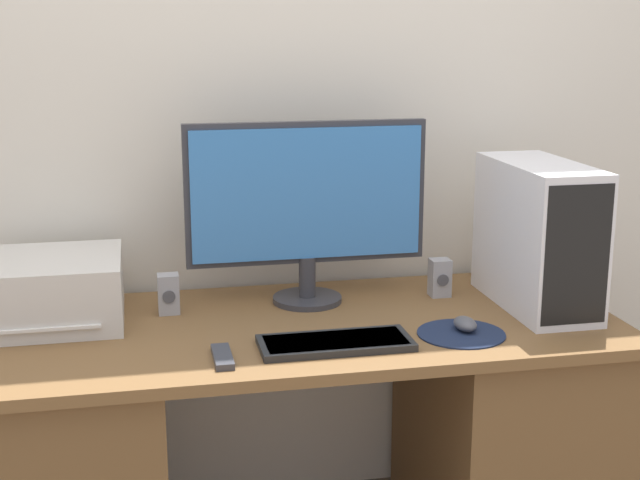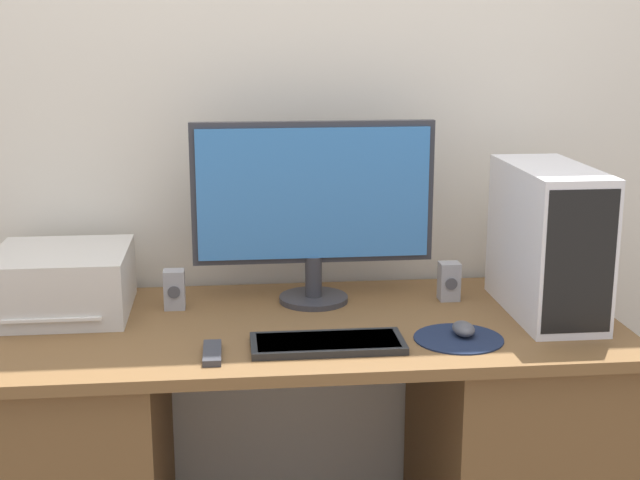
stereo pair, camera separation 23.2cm
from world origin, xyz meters
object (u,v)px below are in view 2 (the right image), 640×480
Objects in this scene: keyboard at (328,343)px; speaker_left at (174,289)px; printer at (62,282)px; speaker_right at (449,281)px; remote_control at (212,353)px; computer_tower at (548,241)px; mouse at (463,329)px; monitor at (313,201)px.

speaker_left is (-0.39, 0.35, 0.04)m from keyboard.
keyboard is 1.04× the size of printer.
printer is 3.29× the size of speaker_left.
remote_control is (-0.67, -0.38, -0.05)m from speaker_right.
speaker_right is at bearing 148.96° from computer_tower.
speaker_left is at bearing 179.90° from speaker_right.
keyboard is 0.77m from printer.
printer reaches higher than keyboard.
speaker_right is at bearing 0.33° from printer.
speaker_left and speaker_right have the same top height.
keyboard is 0.68m from computer_tower.
keyboard is 0.35m from mouse.
monitor reaches higher than printer.
printer is at bearing 137.71° from remote_control.
printer is at bearing -177.22° from monitor.
keyboard is 2.60× the size of remote_control.
mouse is 0.59× the size of remote_control.
computer_tower is 3.15× the size of remote_control.
speaker_left is at bearing 157.35° from mouse.
monitor is 0.46m from speaker_left.
keyboard is at bearing -138.45° from speaker_right.
speaker_right is 0.76× the size of remote_control.
computer_tower is 1.33m from printer.
computer_tower is at bearing -15.10° from monitor.
speaker_right reaches higher than remote_control.
monitor is at bearing 164.90° from computer_tower.
printer is (-1.31, 0.13, -0.12)m from computer_tower.
remote_control is at bearing -173.70° from mouse.
computer_tower is at bearing -31.04° from speaker_right.
monitor is 7.88× the size of mouse.
remote_control is at bearing -150.63° from speaker_right.
speaker_left is (0.30, 0.01, -0.03)m from printer.
remote_control is (-0.63, -0.07, -0.01)m from mouse.
monitor is 4.66× the size of remote_control.
monitor is at bearing 89.75° from keyboard.
printer is (-1.04, 0.30, 0.07)m from mouse.
speaker_right reaches higher than keyboard.
speaker_right is (-0.23, 0.14, -0.15)m from computer_tower.
computer_tower reaches higher than remote_control.
computer_tower is 0.31m from speaker_right.
speaker_right is (0.39, -0.03, -0.24)m from monitor.
speaker_right is at bearing -4.04° from monitor.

